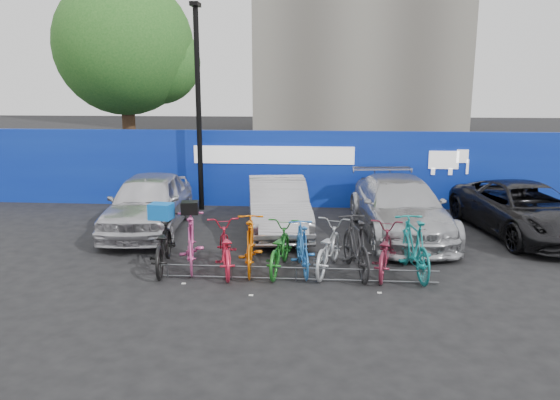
# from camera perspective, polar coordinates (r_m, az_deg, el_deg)

# --- Properties ---
(ground) EXTENTS (100.00, 100.00, 0.00)m
(ground) POSITION_cam_1_polar(r_m,az_deg,el_deg) (11.55, 1.80, -7.42)
(ground) COLOR black
(ground) RESTS_ON ground
(hoarding) EXTENTS (22.00, 0.18, 2.40)m
(hoarding) POSITION_cam_1_polar(r_m,az_deg,el_deg) (17.08, 2.72, 3.25)
(hoarding) COLOR #0B239C
(hoarding) RESTS_ON ground
(tree) EXTENTS (5.40, 5.20, 7.80)m
(tree) POSITION_cam_1_polar(r_m,az_deg,el_deg) (22.16, -15.33, 14.95)
(tree) COLOR #382314
(tree) RESTS_ON ground
(lamppost) EXTENTS (0.25, 0.50, 6.11)m
(lamppost) POSITION_cam_1_polar(r_m,az_deg,el_deg) (16.68, -8.53, 10.04)
(lamppost) COLOR black
(lamppost) RESTS_ON ground
(bike_rack) EXTENTS (5.60, 0.03, 0.30)m
(bike_rack) POSITION_cam_1_polar(r_m,az_deg,el_deg) (10.93, 1.68, -7.68)
(bike_rack) COLOR #595B60
(bike_rack) RESTS_ON ground
(car_0) EXTENTS (2.11, 4.62, 1.54)m
(car_0) POSITION_cam_1_polar(r_m,az_deg,el_deg) (14.78, -13.57, -0.25)
(car_0) COLOR silver
(car_0) RESTS_ON ground
(car_1) EXTENTS (2.08, 4.40, 1.39)m
(car_1) POSITION_cam_1_polar(r_m,az_deg,el_deg) (14.31, -0.23, -0.61)
(car_1) COLOR #A2A1A5
(car_1) RESTS_ON ground
(car_2) EXTENTS (2.52, 5.21, 1.46)m
(car_2) POSITION_cam_1_polar(r_m,az_deg,el_deg) (14.30, 12.42, -0.77)
(car_2) COLOR #BABCC0
(car_2) RESTS_ON ground
(car_3) EXTENTS (3.10, 5.19, 1.35)m
(car_3) POSITION_cam_1_polar(r_m,az_deg,el_deg) (15.29, 24.24, -0.95)
(car_3) COLOR black
(car_3) RESTS_ON ground
(bike_0) EXTENTS (1.04, 2.15, 1.09)m
(bike_0) POSITION_cam_1_polar(r_m,az_deg,el_deg) (11.79, -12.16, -4.51)
(bike_0) COLOR black
(bike_0) RESTS_ON ground
(bike_1) EXTENTS (0.97, 2.03, 1.18)m
(bike_1) POSITION_cam_1_polar(r_m,az_deg,el_deg) (11.77, -9.27, -4.20)
(bike_1) COLOR #D14A8F
(bike_1) RESTS_ON ground
(bike_2) EXTENTS (1.10, 2.04, 1.02)m
(bike_2) POSITION_cam_1_polar(r_m,az_deg,el_deg) (11.44, -5.80, -5.00)
(bike_2) COLOR red
(bike_2) RESTS_ON ground
(bike_3) EXTENTS (0.71, 1.95, 1.15)m
(bike_3) POSITION_cam_1_polar(r_m,az_deg,el_deg) (11.45, -3.13, -4.59)
(bike_3) COLOR #D86106
(bike_3) RESTS_ON ground
(bike_4) EXTENTS (0.87, 1.96, 0.99)m
(bike_4) POSITION_cam_1_polar(r_m,az_deg,el_deg) (11.40, -0.08, -5.05)
(bike_4) COLOR #1A691D
(bike_4) RESTS_ON ground
(bike_5) EXTENTS (0.77, 1.81, 1.06)m
(bike_5) POSITION_cam_1_polar(r_m,az_deg,el_deg) (11.36, 2.35, -4.97)
(bike_5) COLOR #2564B3
(bike_5) RESTS_ON ground
(bike_6) EXTENTS (1.13, 2.06, 1.03)m
(bike_6) POSITION_cam_1_polar(r_m,az_deg,el_deg) (11.43, 5.03, -4.96)
(bike_6) COLOR #AEB2B5
(bike_6) RESTS_ON ground
(bike_7) EXTENTS (0.95, 2.06, 1.19)m
(bike_7) POSITION_cam_1_polar(r_m,az_deg,el_deg) (11.35, 7.94, -4.72)
(bike_7) COLOR #242426
(bike_7) RESTS_ON ground
(bike_8) EXTENTS (1.02, 2.01, 1.01)m
(bike_8) POSITION_cam_1_polar(r_m,az_deg,el_deg) (11.45, 10.82, -5.17)
(bike_8) COLOR maroon
(bike_8) RESTS_ON ground
(bike_9) EXTENTS (0.86, 2.09, 1.22)m
(bike_9) POSITION_cam_1_polar(r_m,az_deg,el_deg) (11.47, 13.78, -4.73)
(bike_9) COLOR #147B7C
(bike_9) RESTS_ON ground
(cargo_crate) EXTENTS (0.50, 0.41, 0.33)m
(cargo_crate) POSITION_cam_1_polar(r_m,az_deg,el_deg) (11.61, -12.32, -1.17)
(cargo_crate) COLOR blue
(cargo_crate) RESTS_ON bike_0
(cargo_topcase) EXTENTS (0.39, 0.36, 0.26)m
(cargo_topcase) POSITION_cam_1_polar(r_m,az_deg,el_deg) (11.58, -9.39, -0.79)
(cargo_topcase) COLOR black
(cargo_topcase) RESTS_ON bike_1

